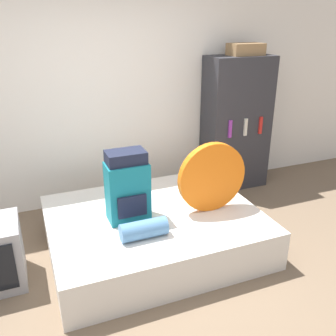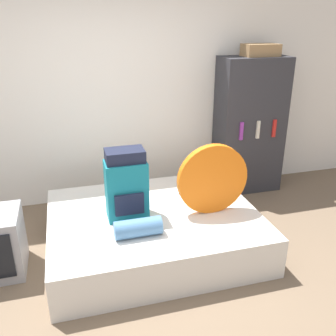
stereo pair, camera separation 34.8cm
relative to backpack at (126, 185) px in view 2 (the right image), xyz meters
The scene contains 8 objects.
ground_plane 0.99m from the backpack, 89.08° to the right, with size 16.00×16.00×0.00m, color brown.
wall_back 1.42m from the backpack, 89.51° to the left, with size 8.00×0.05×2.60m.
bed 0.57m from the backpack, ahead, with size 1.98×1.58×0.39m.
backpack is the anchor object (origin of this frame).
tent_bag 0.81m from the backpack, ahead, with size 0.68×0.07×0.68m.
sleeping_roll 0.44m from the backpack, 85.49° to the right, with size 0.41×0.16×0.16m.
bookshelf 2.04m from the backpack, 30.30° to the left, with size 0.83×0.44×1.70m.
cardboard_box 2.33m from the backpack, 29.28° to the left, with size 0.42×0.25×0.14m.
Camera 2 is at (-0.48, -2.41, 2.16)m, focal length 40.00 mm.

